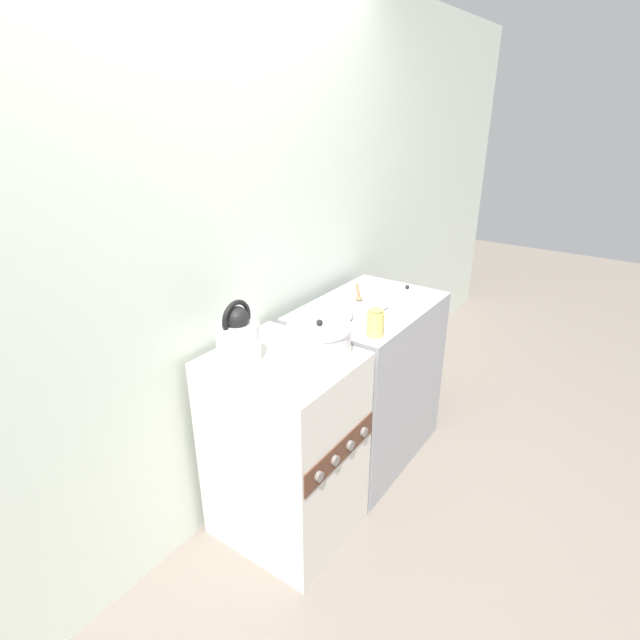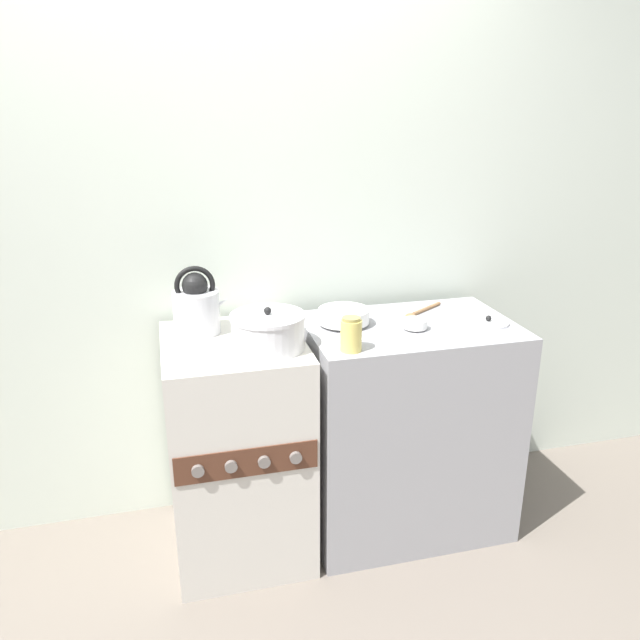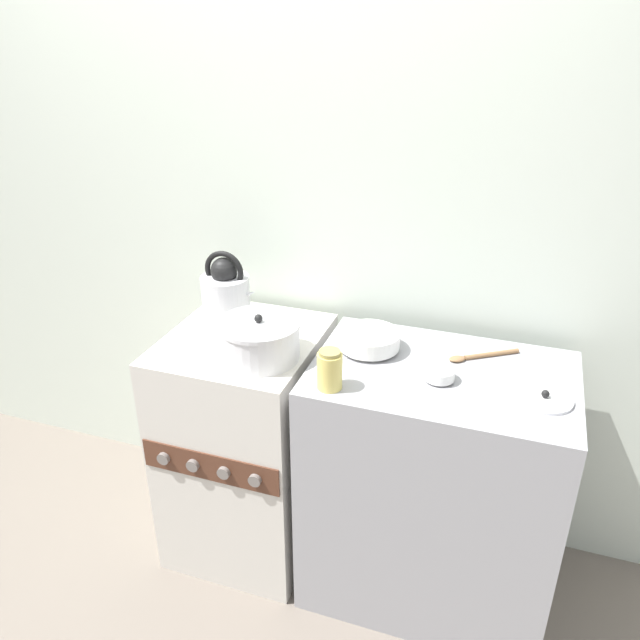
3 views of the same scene
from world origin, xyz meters
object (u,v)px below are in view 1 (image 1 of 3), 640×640
enamel_bowl (332,311)px  stove (286,448)px  kettle (238,338)px  storage_jar (375,323)px  cooking_pot (319,340)px  loose_pot_lid (407,290)px  small_ceramic_bowl (379,303)px

enamel_bowl → stove: bearing=-173.2°
kettle → storage_jar: bearing=-33.8°
cooking_pot → loose_pot_lid: 0.91m
stove → loose_pot_lid: (1.02, -0.08, 0.47)m
stove → loose_pot_lid: size_ratio=5.55×
stove → cooking_pot: bearing=-41.3°
stove → small_ceramic_bowl: size_ratio=9.65×
stove → enamel_bowl: size_ratio=4.45×
storage_jar → stove: bearing=151.6°
enamel_bowl → loose_pot_lid: 0.59m
enamel_bowl → storage_jar: 0.28m
stove → kettle: 0.59m
stove → small_ceramic_bowl: small_ceramic_bowl is taller
enamel_bowl → kettle: bearing=172.4°
cooking_pot → enamel_bowl: (0.33, 0.16, -0.02)m
enamel_bowl → small_ceramic_bowl: bearing=-25.3°
cooking_pot → small_ceramic_bowl: size_ratio=2.88×
stove → storage_jar: size_ratio=7.23×
enamel_bowl → cooking_pot: bearing=-154.6°
enamel_bowl → small_ceramic_bowl: 0.29m
stove → kettle: bearing=132.2°
stove → kettle: size_ratio=3.42×
loose_pot_lid → storage_jar: bearing=-167.4°
cooking_pot → enamel_bowl: size_ratio=1.33×
loose_pot_lid → enamel_bowl: bearing=167.1°
kettle → cooking_pot: size_ratio=0.98×
kettle → small_ceramic_bowl: size_ratio=2.82×
kettle → enamel_bowl: size_ratio=1.30×
kettle → small_ceramic_bowl: kettle is taller
kettle → cooking_pot: kettle is taller
cooking_pot → loose_pot_lid: bearing=1.7°
enamel_bowl → storage_jar: bearing=-101.1°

